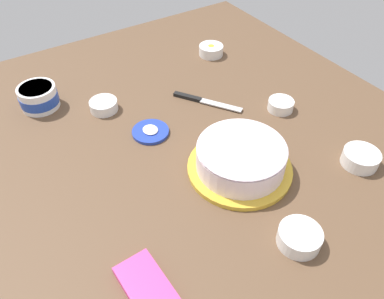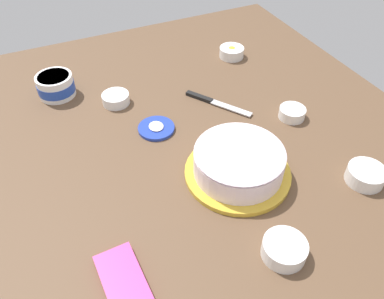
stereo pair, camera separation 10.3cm
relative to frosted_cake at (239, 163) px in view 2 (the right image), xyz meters
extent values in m
plane|color=brown|center=(-0.16, -0.13, -0.04)|extent=(1.54, 1.54, 0.00)
cylinder|color=gold|center=(0.00, 0.00, -0.04)|extent=(0.28, 0.28, 0.01)
cylinder|color=brown|center=(0.00, 0.00, 0.00)|extent=(0.21, 0.21, 0.05)
cylinder|color=white|center=(0.00, 0.00, 0.00)|extent=(0.23, 0.23, 0.06)
ellipsoid|color=white|center=(0.00, 0.00, 0.04)|extent=(0.23, 0.23, 0.02)
cylinder|color=white|center=(-0.57, -0.36, -0.01)|extent=(0.12, 0.12, 0.07)
cylinder|color=#2347B2|center=(-0.57, -0.36, -0.01)|extent=(0.12, 0.12, 0.03)
cylinder|color=white|center=(-0.57, -0.36, 0.02)|extent=(0.10, 0.10, 0.01)
cylinder|color=#233DAD|center=(-0.26, -0.13, -0.04)|extent=(0.11, 0.11, 0.01)
ellipsoid|color=white|center=(-0.26, -0.13, -0.03)|extent=(0.05, 0.04, 0.01)
cube|color=silver|center=(-0.25, 0.12, -0.04)|extent=(0.13, 0.10, 0.00)
cube|color=black|center=(-0.35, 0.06, -0.04)|extent=(0.09, 0.07, 0.01)
cylinder|color=white|center=(0.16, 0.29, -0.02)|extent=(0.10, 0.10, 0.04)
cylinder|color=green|center=(0.16, 0.29, -0.02)|extent=(0.08, 0.08, 0.01)
ellipsoid|color=green|center=(0.16, 0.29, -0.02)|extent=(0.07, 0.07, 0.02)
cylinder|color=white|center=(-0.55, 0.28, -0.03)|extent=(0.09, 0.09, 0.04)
cylinder|color=yellow|center=(-0.55, 0.28, -0.02)|extent=(0.08, 0.08, 0.01)
ellipsoid|color=yellow|center=(-0.55, 0.28, -0.01)|extent=(0.06, 0.06, 0.02)
cylinder|color=white|center=(-0.44, -0.20, -0.03)|extent=(0.09, 0.09, 0.03)
cylinder|color=pink|center=(-0.44, -0.20, -0.03)|extent=(0.07, 0.07, 0.01)
ellipsoid|color=pink|center=(-0.44, -0.20, -0.02)|extent=(0.06, 0.06, 0.02)
cylinder|color=white|center=(-0.14, 0.27, -0.03)|extent=(0.08, 0.08, 0.03)
cylinder|color=orange|center=(-0.14, 0.27, -0.03)|extent=(0.07, 0.07, 0.01)
ellipsoid|color=orange|center=(-0.14, 0.27, -0.02)|extent=(0.06, 0.06, 0.02)
cylinder|color=white|center=(0.25, -0.03, -0.02)|extent=(0.10, 0.10, 0.04)
cylinder|color=#B251C6|center=(0.25, -0.03, -0.02)|extent=(0.08, 0.08, 0.01)
ellipsoid|color=#B251C6|center=(0.25, -0.03, -0.02)|extent=(0.07, 0.07, 0.02)
cube|color=#E53D8E|center=(0.17, -0.37, -0.03)|extent=(0.16, 0.09, 0.02)
camera|label=1|loc=(0.52, -0.49, 0.70)|focal=35.52mm
camera|label=2|loc=(0.57, -0.40, 0.70)|focal=35.52mm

